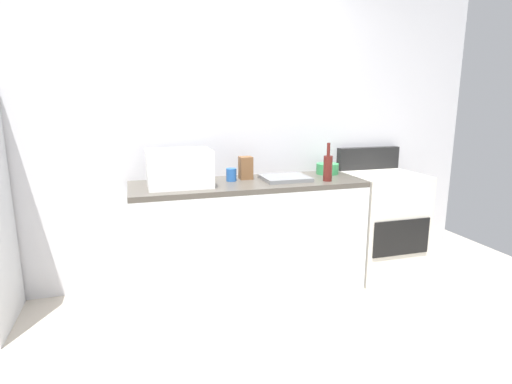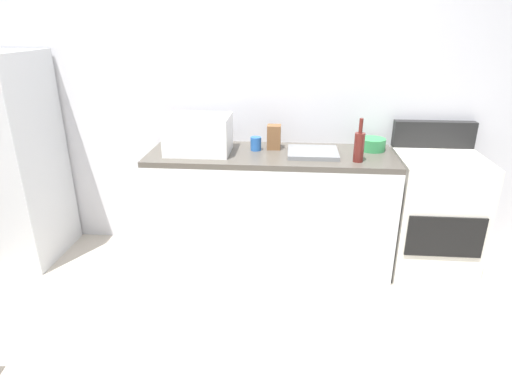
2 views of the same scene
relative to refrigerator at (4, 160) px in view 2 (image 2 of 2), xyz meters
name	(u,v)px [view 2 (image 2 of 2)]	position (x,y,z in m)	size (l,w,h in m)	color
ground_plane	(204,368)	(1.75, -1.15, -0.80)	(6.00, 6.00, 0.00)	#B2A899
wall_back	(236,90)	(1.75, 0.40, 0.50)	(5.00, 0.10, 2.60)	silver
kitchen_counter	(270,209)	(2.05, 0.05, -0.35)	(1.80, 0.60, 0.90)	silver
refrigerator	(4,160)	(0.00, 0.00, 0.00)	(0.68, 0.66, 1.61)	silver
stove_oven	(433,212)	(3.27, 0.06, -0.34)	(0.60, 0.61, 1.10)	silver
microwave	(198,134)	(1.52, 0.02, 0.23)	(0.46, 0.34, 0.27)	white
sink_basin	(313,153)	(2.35, 0.03, 0.11)	(0.36, 0.32, 0.03)	slate
wine_bottle	(359,146)	(2.66, -0.11, 0.21)	(0.07, 0.07, 0.30)	#591E19
coffee_mug	(256,144)	(1.93, 0.11, 0.15)	(0.08, 0.08, 0.10)	#2659A5
knife_block	(274,137)	(2.06, 0.16, 0.19)	(0.10, 0.10, 0.18)	brown
mixing_bowl	(372,144)	(2.80, 0.18, 0.14)	(0.19, 0.19, 0.09)	#338C4C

